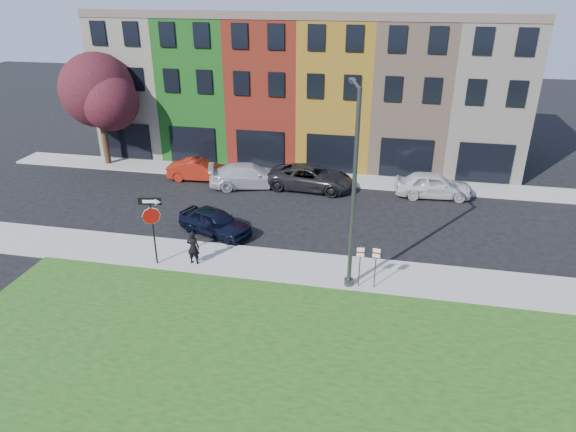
% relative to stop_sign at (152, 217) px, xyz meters
% --- Properties ---
extents(ground, '(120.00, 120.00, 0.00)m').
position_rel_stop_sign_xyz_m(ground, '(6.41, -1.97, -2.50)').
color(ground, black).
rests_on(ground, ground).
extents(sidewalk_near, '(40.00, 3.00, 0.12)m').
position_rel_stop_sign_xyz_m(sidewalk_near, '(8.41, 1.03, -2.44)').
color(sidewalk_near, gray).
rests_on(sidewalk_near, ground).
extents(sidewalk_far, '(40.00, 2.40, 0.12)m').
position_rel_stop_sign_xyz_m(sidewalk_far, '(3.41, 13.03, -2.44)').
color(sidewalk_far, gray).
rests_on(sidewalk_far, ground).
extents(rowhouse_block, '(30.00, 10.12, 10.00)m').
position_rel_stop_sign_xyz_m(rowhouse_block, '(3.91, 19.22, 2.49)').
color(rowhouse_block, beige).
rests_on(rowhouse_block, ground).
extents(stop_sign, '(1.04, 0.24, 3.35)m').
position_rel_stop_sign_xyz_m(stop_sign, '(0.00, 0.00, 0.00)').
color(stop_sign, black).
rests_on(stop_sign, sidewalk_near).
extents(man, '(0.60, 0.40, 1.65)m').
position_rel_stop_sign_xyz_m(man, '(1.72, 0.38, -1.56)').
color(man, black).
rests_on(man, sidewalk_near).
extents(sedan_near, '(4.57, 5.30, 1.41)m').
position_rel_stop_sign_xyz_m(sedan_near, '(1.62, 3.72, -1.80)').
color(sedan_near, black).
rests_on(sedan_near, ground).
extents(parked_car_red, '(2.08, 4.45, 1.40)m').
position_rel_stop_sign_xyz_m(parked_car_red, '(-2.07, 11.30, -1.80)').
color(parked_car_red, maroon).
rests_on(parked_car_red, ground).
extents(parked_car_silver, '(5.22, 6.48, 1.52)m').
position_rel_stop_sign_xyz_m(parked_car_silver, '(1.55, 10.76, -1.74)').
color(parked_car_silver, '#B4B5B9').
rests_on(parked_car_silver, ground).
extents(parked_car_dark, '(3.38, 5.88, 1.53)m').
position_rel_stop_sign_xyz_m(parked_car_dark, '(5.53, 11.17, -1.74)').
color(parked_car_dark, black).
rests_on(parked_car_dark, ground).
extents(parked_car_white, '(2.52, 4.89, 1.57)m').
position_rel_stop_sign_xyz_m(parked_car_white, '(13.14, 11.36, -1.71)').
color(parked_car_white, silver).
rests_on(parked_car_white, ground).
extents(street_lamp, '(0.84, 2.55, 8.57)m').
position_rel_stop_sign_xyz_m(street_lamp, '(8.98, 0.13, 1.94)').
color(street_lamp, '#414346').
rests_on(street_lamp, sidewalk_near).
extents(parking_sign_a, '(0.32, 0.09, 1.96)m').
position_rel_stop_sign_xyz_m(parking_sign_a, '(9.45, -0.08, -1.14)').
color(parking_sign_a, '#414346').
rests_on(parking_sign_a, sidewalk_near).
extents(parking_sign_b, '(0.32, 0.10, 1.96)m').
position_rel_stop_sign_xyz_m(parking_sign_b, '(10.12, -0.03, -1.14)').
color(parking_sign_b, '#414346').
rests_on(parking_sign_b, sidewalk_near).
extents(tree_purple, '(6.11, 5.34, 7.81)m').
position_rel_stop_sign_xyz_m(tree_purple, '(-9.66, 13.00, 2.75)').
color(tree_purple, '#312010').
rests_on(tree_purple, sidewalk_far).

